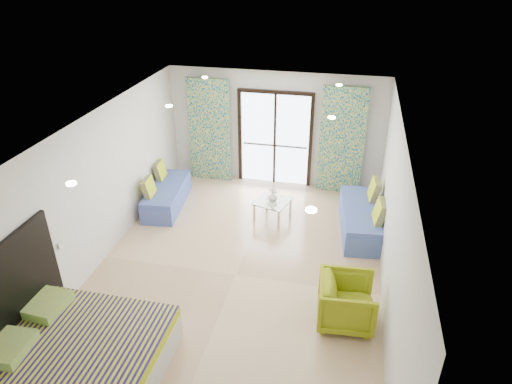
% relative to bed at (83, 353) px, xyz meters
% --- Properties ---
extents(floor, '(5.00, 7.50, 0.01)m').
position_rel_bed_xyz_m(floor, '(1.48, 2.40, -0.30)').
color(floor, tan).
rests_on(floor, ground).
extents(ceiling, '(5.00, 7.50, 0.01)m').
position_rel_bed_xyz_m(ceiling, '(1.48, 2.40, 2.40)').
color(ceiling, silver).
rests_on(ceiling, ground).
extents(wall_back, '(5.00, 0.01, 2.70)m').
position_rel_bed_xyz_m(wall_back, '(1.48, 6.15, 1.05)').
color(wall_back, silver).
rests_on(wall_back, ground).
extents(wall_left, '(0.01, 7.50, 2.70)m').
position_rel_bed_xyz_m(wall_left, '(-1.02, 2.40, 1.05)').
color(wall_left, silver).
rests_on(wall_left, ground).
extents(wall_right, '(0.01, 7.50, 2.70)m').
position_rel_bed_xyz_m(wall_right, '(3.98, 2.40, 1.05)').
color(wall_right, silver).
rests_on(wall_right, ground).
extents(balcony_door, '(1.76, 0.08, 2.28)m').
position_rel_bed_xyz_m(balcony_door, '(1.48, 6.12, 0.96)').
color(balcony_door, black).
rests_on(balcony_door, floor).
extents(balcony_rail, '(1.52, 0.03, 0.04)m').
position_rel_bed_xyz_m(balcony_rail, '(1.48, 6.13, 0.65)').
color(balcony_rail, '#595451').
rests_on(balcony_rail, balcony_door).
extents(curtain_left, '(1.00, 0.10, 2.50)m').
position_rel_bed_xyz_m(curtain_left, '(-0.07, 5.97, 0.95)').
color(curtain_left, beige).
rests_on(curtain_left, floor).
extents(curtain_right, '(1.00, 0.10, 2.50)m').
position_rel_bed_xyz_m(curtain_right, '(3.03, 5.97, 0.95)').
color(curtain_right, beige).
rests_on(curtain_right, floor).
extents(downlight_a, '(0.12, 0.12, 0.02)m').
position_rel_bed_xyz_m(downlight_a, '(0.08, 0.40, 2.37)').
color(downlight_a, '#FFE0B2').
rests_on(downlight_a, ceiling).
extents(downlight_b, '(0.12, 0.12, 0.02)m').
position_rel_bed_xyz_m(downlight_b, '(2.88, 0.40, 2.37)').
color(downlight_b, '#FFE0B2').
rests_on(downlight_b, ceiling).
extents(downlight_c, '(0.12, 0.12, 0.02)m').
position_rel_bed_xyz_m(downlight_c, '(0.08, 3.40, 2.37)').
color(downlight_c, '#FFE0B2').
rests_on(downlight_c, ceiling).
extents(downlight_d, '(0.12, 0.12, 0.02)m').
position_rel_bed_xyz_m(downlight_d, '(2.88, 3.40, 2.37)').
color(downlight_d, '#FFE0B2').
rests_on(downlight_d, ceiling).
extents(downlight_e, '(0.12, 0.12, 0.02)m').
position_rel_bed_xyz_m(downlight_e, '(0.08, 5.40, 2.37)').
color(downlight_e, '#FFE0B2').
rests_on(downlight_e, ceiling).
extents(downlight_f, '(0.12, 0.12, 0.02)m').
position_rel_bed_xyz_m(downlight_f, '(2.88, 5.40, 2.37)').
color(downlight_f, '#FFE0B2').
rests_on(downlight_f, ceiling).
extents(headboard, '(0.06, 2.10, 1.50)m').
position_rel_bed_xyz_m(headboard, '(-0.98, 0.00, 0.75)').
color(headboard, black).
rests_on(headboard, floor).
extents(switch_plate, '(0.02, 0.10, 0.10)m').
position_rel_bed_xyz_m(switch_plate, '(-0.99, 1.25, 0.75)').
color(switch_plate, silver).
rests_on(switch_plate, wall_left).
extents(bed, '(2.10, 1.71, 0.72)m').
position_rel_bed_xyz_m(bed, '(0.00, 0.00, 0.00)').
color(bed, silver).
rests_on(bed, floor).
extents(daybed_left, '(0.87, 1.81, 0.86)m').
position_rel_bed_xyz_m(daybed_left, '(-0.64, 4.44, -0.03)').
color(daybed_left, '#4357A1').
rests_on(daybed_left, floor).
extents(daybed_right, '(0.94, 1.98, 0.94)m').
position_rel_bed_xyz_m(daybed_right, '(3.60, 4.33, -0.01)').
color(daybed_right, '#4357A1').
rests_on(daybed_right, floor).
extents(coffee_table, '(0.81, 0.81, 0.75)m').
position_rel_bed_xyz_m(coffee_table, '(1.76, 4.39, 0.08)').
color(coffee_table, silver).
rests_on(coffee_table, floor).
extents(vase, '(0.25, 0.25, 0.20)m').
position_rel_bed_xyz_m(vase, '(1.76, 4.40, 0.23)').
color(vase, white).
rests_on(vase, coffee_table).
extents(armchair, '(0.83, 0.88, 0.85)m').
position_rel_bed_xyz_m(armchair, '(3.40, 1.68, 0.12)').
color(armchair, '#8A9713').
rests_on(armchair, floor).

